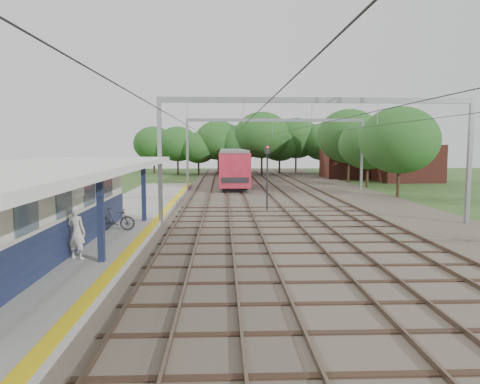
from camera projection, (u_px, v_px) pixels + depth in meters
name	position (u px, v px, depth m)	size (l,w,h in m)	color
ground	(294.00, 338.00, 10.77)	(160.00, 160.00, 0.00)	#2D4C1E
ballast_bed	(287.00, 196.00, 40.74)	(18.00, 90.00, 0.10)	#473D33
platform	(110.00, 227.00, 24.39)	(5.00, 52.00, 0.35)	gray
yellow_stripe	(154.00, 223.00, 24.46)	(0.45, 52.00, 0.01)	yellow
station_building	(26.00, 210.00, 17.19)	(3.41, 18.00, 3.40)	beige
canopy	(44.00, 168.00, 16.08)	(6.40, 20.00, 3.44)	#121A3B
rail_tracks	(259.00, 194.00, 40.64)	(11.80, 88.00, 0.15)	brown
catenary_system	(288.00, 131.00, 35.49)	(17.22, 88.00, 7.00)	gray
tree_band	(260.00, 142.00, 67.22)	(31.72, 30.88, 8.82)	#382619
house_near	(408.00, 157.00, 57.00)	(7.00, 6.12, 7.89)	brown
house_far	(354.00, 154.00, 62.75)	(8.00, 6.12, 8.66)	brown
person	(77.00, 232.00, 16.77)	(0.71, 0.47, 1.95)	beige
bicycle	(116.00, 219.00, 22.39)	(0.51, 1.81, 1.09)	black
train	(231.00, 163.00, 60.20)	(2.95, 36.75, 3.88)	black
signal_post	(267.00, 170.00, 31.07)	(0.32, 0.28, 4.44)	black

